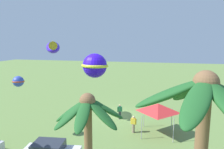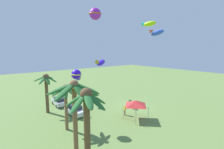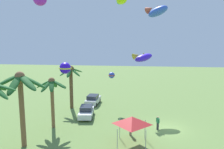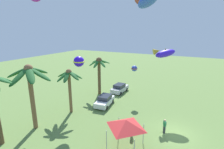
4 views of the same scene
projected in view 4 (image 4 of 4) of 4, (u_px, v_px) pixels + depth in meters
The scene contains 13 objects.
ground_plane at pixel (174, 134), 17.75m from camera, with size 120.00×120.00×0.00m, color olive.
palm_tree_0 at pixel (29, 79), 17.44m from camera, with size 4.94×4.92×7.28m.
palm_tree_1 at pixel (69, 80), 21.39m from camera, with size 3.38×3.64×5.92m.
palm_tree_3 at pixel (99, 68), 27.83m from camera, with size 3.48×3.50×6.37m.
parked_car_0 at pixel (105, 100), 24.33m from camera, with size 4.07×2.13×1.51m.
parked_car_1 at pixel (120, 88), 29.59m from camera, with size 3.99×1.92×1.51m.
spectator_0 at pixel (132, 128), 17.42m from camera, with size 0.55×0.27×1.59m.
spectator_1 at pixel (164, 126), 17.69m from camera, with size 0.50×0.38×1.59m.
festival_tent at pixel (126, 124), 15.08m from camera, with size 2.86×2.86×2.85m.
kite_ball_0 at pixel (134, 68), 25.72m from camera, with size 1.04×1.04×0.90m.
kite_ball_1 at pixel (79, 61), 20.17m from camera, with size 1.96×1.96×1.28m.
kite_fish_2 at pixel (164, 53), 22.34m from camera, with size 2.50×3.22×1.60m.
kite_fish_5 at pixel (147, 0), 10.21m from camera, with size 1.91×2.12×1.20m.
Camera 4 is at (-16.89, -1.17, 10.59)m, focal length 26.81 mm.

